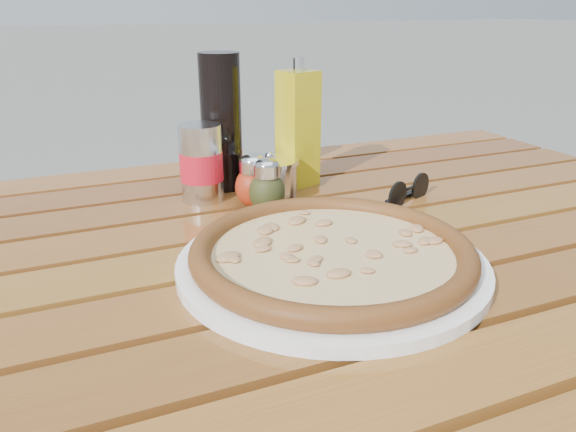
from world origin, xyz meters
name	(u,v)px	position (x,y,z in m)	size (l,w,h in m)	color
table	(294,294)	(0.00, 0.00, 0.67)	(1.40, 0.90, 0.75)	#341C0B
plate	(332,264)	(0.01, -0.09, 0.76)	(0.36, 0.36, 0.01)	white
pizza	(332,252)	(0.01, -0.09, 0.77)	(0.43, 0.43, 0.03)	#F8E6B1
pepper_shaker	(253,182)	(0.00, 0.15, 0.79)	(0.06, 0.06, 0.08)	#AA2E13
oregano_shaker	(267,186)	(0.01, 0.12, 0.79)	(0.06, 0.06, 0.08)	#373B17
dark_bottle	(221,122)	(-0.01, 0.26, 0.86)	(0.07, 0.07, 0.22)	black
soda_can	(201,164)	(-0.06, 0.21, 0.81)	(0.09, 0.09, 0.12)	silver
olive_oil_cruet	(298,128)	(0.11, 0.23, 0.85)	(0.07, 0.07, 0.21)	#B8A713
parmesan_tin	(269,176)	(0.04, 0.19, 0.78)	(0.13, 0.13, 0.07)	silver
sunglasses	(408,192)	(0.23, 0.08, 0.77)	(0.11, 0.06, 0.04)	black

